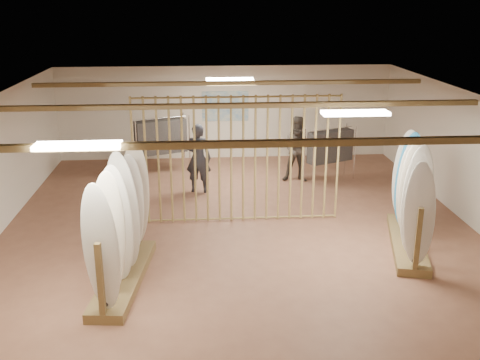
{
  "coord_description": "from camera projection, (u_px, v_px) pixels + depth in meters",
  "views": [
    {
      "loc": [
        -0.8,
        -10.75,
        4.71
      ],
      "look_at": [
        0.0,
        0.0,
        1.2
      ],
      "focal_mm": 42.0,
      "sensor_mm": 36.0,
      "label": 1
    }
  ],
  "objects": [
    {
      "name": "floor",
      "position": [
        240.0,
        235.0,
        11.7
      ],
      "size": [
        12.0,
        12.0,
        0.0
      ],
      "primitive_type": "plane",
      "color": "#8B5A43",
      "rests_on": "ground"
    },
    {
      "name": "ceiling",
      "position": [
        240.0,
        101.0,
        10.84
      ],
      "size": [
        12.0,
        12.0,
        0.0
      ],
      "primitive_type": "plane",
      "rotation": [
        3.14,
        0.0,
        0.0
      ],
      "color": "gray",
      "rests_on": "ground"
    },
    {
      "name": "wall_back",
      "position": [
        225.0,
        113.0,
        16.96
      ],
      "size": [
        12.0,
        0.0,
        12.0
      ],
      "primitive_type": "plane",
      "rotation": [
        1.57,
        0.0,
        0.0
      ],
      "color": "white",
      "rests_on": "ground"
    },
    {
      "name": "wall_front",
      "position": [
        285.0,
        347.0,
        5.58
      ],
      "size": [
        12.0,
        0.0,
        12.0
      ],
      "primitive_type": "plane",
      "rotation": [
        -1.57,
        0.0,
        0.0
      ],
      "color": "white",
      "rests_on": "ground"
    },
    {
      "name": "wall_right",
      "position": [
        480.0,
        165.0,
        11.63
      ],
      "size": [
        0.0,
        12.0,
        12.0
      ],
      "primitive_type": "plane",
      "rotation": [
        1.57,
        0.0,
        -1.57
      ],
      "color": "white",
      "rests_on": "ground"
    },
    {
      "name": "ceiling_slats",
      "position": [
        240.0,
        105.0,
        10.86
      ],
      "size": [
        9.5,
        6.12,
        0.1
      ],
      "primitive_type": "cube",
      "color": "olive",
      "rests_on": "ground"
    },
    {
      "name": "light_panels",
      "position": [
        240.0,
        104.0,
        10.86
      ],
      "size": [
        1.2,
        0.35,
        0.06
      ],
      "primitive_type": "cube",
      "color": "white",
      "rests_on": "ground"
    },
    {
      "name": "bamboo_partition",
      "position": [
        237.0,
        160.0,
        12.03
      ],
      "size": [
        4.45,
        0.05,
        2.78
      ],
      "color": "tan",
      "rests_on": "ground"
    },
    {
      "name": "poster",
      "position": [
        225.0,
        106.0,
        16.88
      ],
      "size": [
        1.4,
        0.03,
        0.9
      ],
      "primitive_type": "cube",
      "color": "#3474B6",
      "rests_on": "ground"
    },
    {
      "name": "rack_left",
      "position": [
        122.0,
        242.0,
        9.53
      ],
      "size": [
        0.92,
        2.8,
        2.22
      ],
      "rotation": [
        0.0,
        0.0,
        -0.11
      ],
      "color": "olive",
      "rests_on": "floor"
    },
    {
      "name": "rack_right",
      "position": [
        410.0,
        212.0,
        10.92
      ],
      "size": [
        1.25,
        2.76,
        2.17
      ],
      "rotation": [
        0.0,
        0.0,
        -0.25
      ],
      "color": "olive",
      "rests_on": "floor"
    },
    {
      "name": "clothing_rack_a",
      "position": [
        161.0,
        137.0,
        15.46
      ],
      "size": [
        1.45,
        0.89,
        1.63
      ],
      "rotation": [
        0.0,
        0.0,
        0.4
      ],
      "color": "silver",
      "rests_on": "floor"
    },
    {
      "name": "clothing_rack_b",
      "position": [
        330.0,
        146.0,
        14.88
      ],
      "size": [
        1.3,
        0.84,
        1.47
      ],
      "rotation": [
        0.0,
        0.0,
        0.43
      ],
      "color": "silver",
      "rests_on": "floor"
    },
    {
      "name": "shopper_a",
      "position": [
        198.0,
        154.0,
        14.0
      ],
      "size": [
        0.82,
        0.64,
        2.0
      ],
      "primitive_type": "imported",
      "rotation": [
        0.0,
        0.0,
        2.92
      ],
      "color": "#292A31",
      "rests_on": "floor"
    },
    {
      "name": "shopper_b",
      "position": [
        299.0,
        145.0,
        14.83
      ],
      "size": [
        1.05,
        0.87,
        1.99
      ],
      "primitive_type": "imported",
      "rotation": [
        0.0,
        0.0,
        -0.14
      ],
      "color": "#3D352F",
      "rests_on": "floor"
    }
  ]
}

